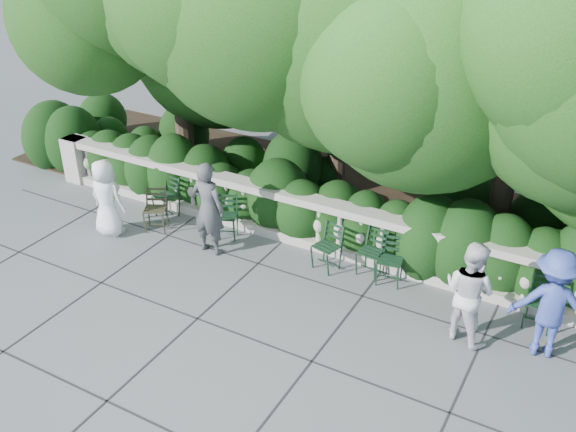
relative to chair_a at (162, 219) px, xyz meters
The scene contains 15 objects.
ground 3.28m from the chair_a, 22.71° to the right, with size 90.00×90.00×0.00m, color #515459.
balustrade 3.11m from the chair_a, 10.03° to the left, with size 12.00×0.44×1.00m.
shrub_hedge 3.49m from the chair_a, 29.84° to the left, with size 15.00×2.60×1.70m, color black, non-canonical shape.
tree_canopy 5.76m from the chair_a, 27.46° to the left, with size 15.04×6.52×6.78m.
chair_a is the anchor object (origin of this frame).
chair_b 1.58m from the chair_a, ahead, with size 0.44×0.48×0.84m, color black, non-canonical shape.
chair_c 4.78m from the chair_a, ahead, with size 0.44×0.48×0.84m, color black, non-canonical shape.
chair_d 3.61m from the chair_a, ahead, with size 0.44×0.48×0.84m, color black, non-canonical shape.
chair_e 7.15m from the chair_a, ahead, with size 0.44×0.48×0.84m, color black, non-canonical shape.
chair_f 4.36m from the chair_a, ahead, with size 0.44×0.48×0.84m, color black, non-canonical shape.
chair_weathered 0.57m from the chair_a, 63.76° to the right, with size 0.44×0.48×0.84m, color black, non-canonical shape.
person_businessman 1.28m from the chair_a, 117.92° to the right, with size 0.74×0.48×1.51m, color white.
person_woman_grey 1.86m from the chair_a, 18.27° to the right, with size 0.64×0.42×1.76m, color #434448.
person_casual_man 6.32m from the chair_a, ahead, with size 0.79×0.61×1.62m, color silver.
person_older_blue 7.38m from the chair_a, ahead, with size 1.09×0.63×1.69m, color #35469F.
Camera 1 is at (4.62, -7.26, 6.20)m, focal length 40.00 mm.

